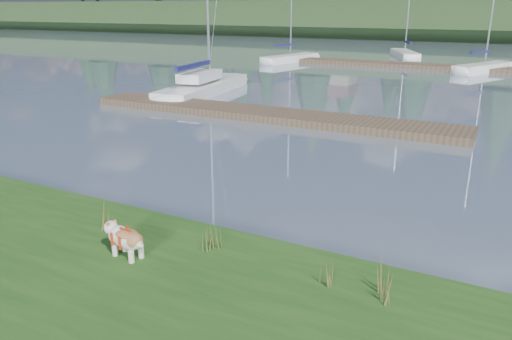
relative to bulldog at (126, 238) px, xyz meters
The scene contains 16 objects.
ground 33.23m from the bulldog, 89.56° to the left, with size 200.00×200.00×0.00m, color gray.
ridge 76.25m from the bulldog, 89.81° to the left, with size 200.00×20.00×5.00m, color #21351A.
bulldog is the anchor object (origin of this frame).
sailboat_main 19.19m from the bulldog, 119.06° to the left, with size 3.03×9.10×12.85m.
dock_near 12.80m from the bulldog, 107.04° to the left, with size 16.00×2.00×0.30m, color #4C3D2C.
dock_far 33.30m from the bulldog, 86.12° to the left, with size 26.00×2.20×0.30m, color #4C3D2C.
sailboat_bg_0 35.23m from the bulldog, 109.27° to the left, with size 2.92×7.09×10.21m.
sailboat_bg_1 41.76m from the bulldog, 96.25° to the left, with size 4.19×7.21×10.89m.
sailboat_bg_2 33.59m from the bulldog, 84.64° to the left, with size 4.06×6.73×10.35m.
weed_0 1.48m from the bulldog, 40.60° to the left, with size 0.17×0.14×0.58m.
weed_1 1.37m from the bulldog, 36.80° to the left, with size 0.17×0.14×0.54m.
weed_2 4.11m from the bulldog, 12.96° to the left, with size 0.17×0.14×0.69m.
weed_3 1.18m from the bulldog, 150.39° to the left, with size 0.17×0.14×0.61m.
weed_4 3.30m from the bulldog, 11.77° to the left, with size 0.17×0.14×0.43m.
weed_5 4.19m from the bulldog, ahead, with size 0.17×0.14×0.54m.
mud_lip 1.75m from the bulldog, 81.13° to the left, with size 60.00×0.50×0.14m, color #33281C.
Camera 1 is at (5.12, -8.77, 4.27)m, focal length 35.00 mm.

